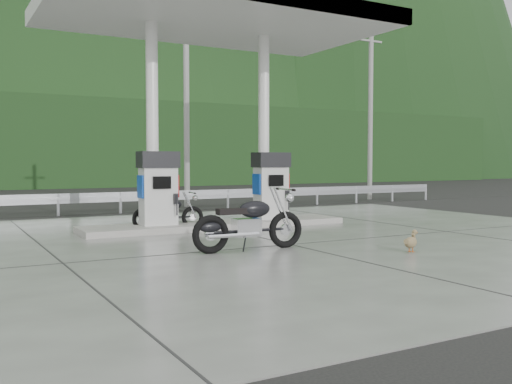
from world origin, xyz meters
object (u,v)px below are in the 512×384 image
gas_pump_right (271,186)px  motorcycle_right (168,213)px  motorcycle_left (249,224)px  gas_pump_left (158,188)px  duck (411,243)px

gas_pump_right → motorcycle_right: gas_pump_right is taller
motorcycle_left → motorcycle_right: motorcycle_left is taller
gas_pump_left → duck: (3.05, -5.42, -0.88)m
gas_pump_right → motorcycle_right: 2.93m
gas_pump_left → motorcycle_right: bearing=37.1°
gas_pump_right → motorcycle_left: (-2.71, -3.78, -0.54)m
gas_pump_right → motorcycle_right: bearing=174.6°
gas_pump_right → gas_pump_left: bearing=180.0°
motorcycle_right → duck: (2.69, -5.69, -0.23)m
gas_pump_right → motorcycle_left: size_ratio=0.83×
motorcycle_left → motorcycle_right: (-0.13, 4.04, -0.11)m
gas_pump_left → motorcycle_right: (0.35, 0.27, -0.65)m
gas_pump_right → duck: size_ratio=3.72×
gas_pump_left → duck: gas_pump_left is taller
gas_pump_right → motorcycle_left: bearing=-125.7°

